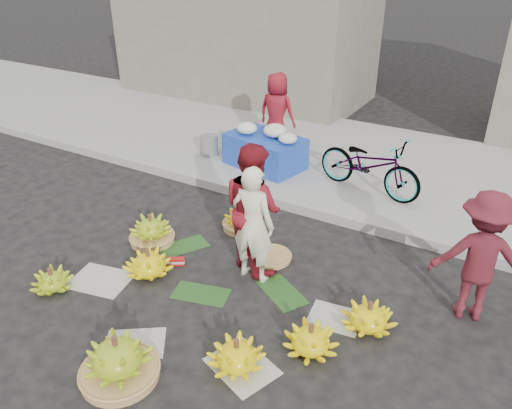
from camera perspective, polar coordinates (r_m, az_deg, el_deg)
The scene contains 23 objects.
ground at distance 6.00m, azimuth -4.39°, elevation -9.44°, with size 80.00×80.00×0.00m, color black.
curb at distance 7.56m, azimuth 5.02°, elevation -0.17°, with size 40.00×0.25×0.15m, color gray.
sidewalk at distance 9.33m, azimuth 10.69°, elevation 5.03°, with size 40.00×4.00×0.12m, color gray.
building_left at distance 13.08m, azimuth -1.19°, elevation 20.90°, with size 6.00×3.00×4.00m, color gray.
newspaper_scatter at distance 5.51m, azimuth -9.22°, elevation -13.70°, with size 3.20×1.80×0.00m, color beige, non-canonical shape.
banana_leaves at distance 6.17m, azimuth -4.11°, elevation -8.15°, with size 2.00×1.00×0.00m, color #1C4617, non-canonical shape.
banana_bunch_0 at distance 6.23m, azimuth -12.17°, elevation -6.63°, with size 0.76×0.76×0.36m.
banana_bunch_1 at distance 6.34m, azimuth -22.30°, elevation -8.04°, with size 0.54×0.54×0.30m.
banana_bunch_2 at distance 4.98m, azimuth -15.53°, elevation -16.73°, with size 0.73×0.73×0.49m.
banana_bunch_3 at distance 4.95m, azimuth -2.22°, elevation -16.85°, with size 0.55×0.55×0.34m.
banana_bunch_4 at distance 5.14m, azimuth 6.26°, elevation -15.08°, with size 0.69×0.69×0.34m.
banana_bunch_5 at distance 5.48m, azimuth 12.77°, elevation -12.42°, with size 0.68×0.68×0.34m.
banana_bunch_6 at distance 6.86m, azimuth -11.88°, elevation -2.92°, with size 0.63×0.63×0.42m.
banana_bunch_7 at distance 7.03m, azimuth -1.59°, elevation -1.61°, with size 0.54×0.54×0.39m.
basket_spare at distance 6.45m, azimuth 1.74°, elevation -6.03°, with size 0.51×0.51×0.06m, color #AE8349.
incense_stack at distance 6.40m, azimuth -9.23°, elevation -6.45°, with size 0.24×0.08×0.10m, color #B11612.
vendor_cream at distance 5.76m, azimuth -0.34°, elevation -2.28°, with size 0.53×0.35×1.46m, color white.
vendor_red at distance 5.95m, azimuth -0.39°, elevation -0.35°, with size 0.79×0.61×1.62m, color maroon.
man_striped at distance 5.67m, azimuth 24.24°, elevation -5.50°, with size 0.96×0.55×1.48m, color maroon.
flower_table at distance 8.66m, azimuth 1.06°, elevation 6.35°, with size 1.45×1.08×0.76m.
grey_bucket at distance 9.23m, azimuth -5.38°, elevation 6.79°, with size 0.32×0.32×0.37m, color slate.
flower_vendor at distance 9.27m, azimuth 2.38°, elevation 10.50°, with size 0.71×0.46×1.44m, color maroon.
bicycle at distance 7.89m, azimuth 12.86°, elevation 4.48°, with size 1.73×0.60×0.91m, color gray.
Camera 1 is at (2.79, -3.85, 3.65)m, focal length 35.00 mm.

